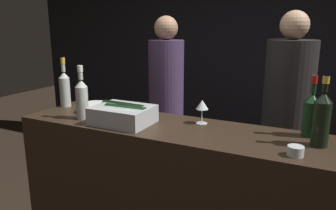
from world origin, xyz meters
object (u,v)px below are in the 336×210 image
bowl_white (95,108)px  person_in_hoodie (166,100)px  white_wine_bottle (82,97)px  person_blond_tee (287,114)px  champagne_bottle (322,118)px  candle_votive (296,151)px  rose_wine_bottle (65,87)px  wine_glass (202,106)px  ice_bin_with_bottles (123,114)px  red_wine_bottle_burgundy (311,113)px

bowl_white → person_in_hoodie: (0.08, 0.92, -0.13)m
white_wine_bottle → bowl_white: bearing=102.1°
person_blond_tee → bowl_white: bearing=50.5°
bowl_white → champagne_bottle: 1.40m
candle_votive → rose_wine_bottle: 1.63m
white_wine_bottle → candle_votive: bearing=-2.0°
rose_wine_bottle → candle_votive: bearing=-8.6°
bowl_white → champagne_bottle: (1.40, -0.03, 0.11)m
bowl_white → person_blond_tee: (1.15, 0.88, -0.12)m
wine_glass → white_wine_bottle: white_wine_bottle is taller
bowl_white → rose_wine_bottle: bearing=173.8°
bowl_white → white_wine_bottle: size_ratio=0.60×
white_wine_bottle → person_in_hoodie: person_in_hoodie is taller
candle_votive → white_wine_bottle: white_wine_bottle is taller
wine_glass → person_in_hoodie: person_in_hoodie is taller
rose_wine_bottle → person_in_hoodie: bearing=67.0°
person_blond_tee → ice_bin_with_bottles: bearing=63.7°
bowl_white → candle_votive: (1.31, -0.21, -0.01)m
candle_votive → champagne_bottle: champagne_bottle is taller
bowl_white → champagne_bottle: champagne_bottle is taller
white_wine_bottle → person_blond_tee: 1.54m
red_wine_bottle_burgundy → white_wine_bottle: bearing=-168.1°
white_wine_bottle → rose_wine_bottle: (-0.33, 0.20, 0.00)m
person_blond_tee → red_wine_bottle_burgundy: bearing=117.5°
red_wine_bottle_burgundy → wine_glass: bearing=-176.3°
ice_bin_with_bottles → bowl_white: size_ratio=1.77×
white_wine_bottle → rose_wine_bottle: 0.39m
bowl_white → person_blond_tee: 1.45m
wine_glass → champagne_bottle: size_ratio=0.42×
wine_glass → red_wine_bottle_burgundy: red_wine_bottle_burgundy is taller
candle_votive → bowl_white: bearing=170.8°
ice_bin_with_bottles → white_wine_bottle: 0.29m
person_in_hoodie → person_blond_tee: person_blond_tee is taller
candle_votive → champagne_bottle: bearing=64.2°
white_wine_bottle → rose_wine_bottle: rose_wine_bottle is taller
wine_glass → white_wine_bottle: bearing=-161.6°
white_wine_bottle → person_blond_tee: person_blond_tee is taller
rose_wine_bottle → ice_bin_with_bottles: bearing=-15.2°
wine_glass → white_wine_bottle: 0.75m
rose_wine_bottle → champagne_bottle: rose_wine_bottle is taller
rose_wine_bottle → person_in_hoodie: size_ratio=0.21×
wine_glass → person_in_hoodie: (-0.67, 0.85, -0.20)m
rose_wine_bottle → person_blond_tee: size_ratio=0.20×
red_wine_bottle_burgundy → person_in_hoodie: person_in_hoodie is taller
red_wine_bottle_burgundy → champagne_bottle: champagne_bottle is taller
rose_wine_bottle → person_in_hoodie: (0.38, 0.89, -0.24)m
champagne_bottle → person_in_hoodie: person_in_hoodie is taller
wine_glass → rose_wine_bottle: (-1.04, -0.04, 0.03)m
ice_bin_with_bottles → champagne_bottle: champagne_bottle is taller
bowl_white → red_wine_bottle_burgundy: bearing=4.6°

